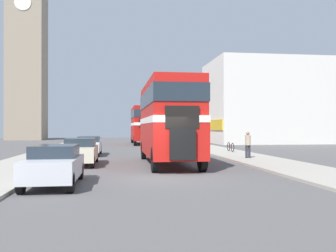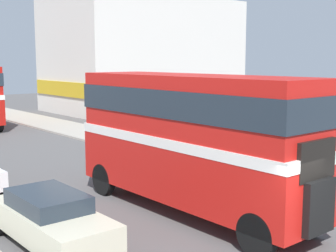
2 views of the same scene
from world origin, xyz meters
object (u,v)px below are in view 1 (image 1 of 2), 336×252
object	(u,v)px
double_decker_bus	(168,116)
church_tower	(27,29)
car_parked_mid	(80,151)
car_parked_near	(55,164)
bicycle_on_pavement	(231,147)
bus_distant	(143,122)
car_parked_far	(89,145)
pedestrian_walking	(248,143)

from	to	relation	value
double_decker_bus	church_tower	size ratio (longest dim) A/B	0.26
car_parked_mid	car_parked_near	bearing A→B (deg)	-91.59
double_decker_bus	bicycle_on_pavement	xyz separation A→B (m)	(6.16, 8.34, -2.16)
car_parked_mid	double_decker_bus	bearing A→B (deg)	-3.41
car_parked_near	car_parked_mid	xyz separation A→B (m)	(0.20, 7.23, 0.02)
bus_distant	church_tower	world-z (taller)	church_tower
double_decker_bus	car_parked_near	size ratio (longest dim) A/B	2.31
car_parked_mid	bicycle_on_pavement	size ratio (longest dim) A/B	2.53
car_parked_far	church_tower	distance (m)	42.02
double_decker_bus	car_parked_mid	size ratio (longest dim) A/B	2.09
car_parked_mid	car_parked_far	distance (m)	7.12
bus_distant	pedestrian_walking	distance (m)	23.37
double_decker_bus	bus_distant	size ratio (longest dim) A/B	0.94
car_parked_mid	bicycle_on_pavement	distance (m)	13.58
bus_distant	bicycle_on_pavement	xyz separation A→B (m)	(5.86, -16.51, -2.17)
bicycle_on_pavement	church_tower	distance (m)	45.90
double_decker_bus	bus_distant	world-z (taller)	bus_distant
car_parked_near	bus_distant	bearing A→B (deg)	80.59
car_parked_far	bicycle_on_pavement	xyz separation A→B (m)	(11.00, 0.94, -0.25)
bus_distant	car_parked_far	xyz separation A→B (m)	(-5.14, -17.45, -1.92)
bicycle_on_pavement	church_tower	bearing A→B (deg)	123.95
pedestrian_walking	bicycle_on_pavement	bearing A→B (deg)	82.56
car_parked_near	pedestrian_walking	bearing A→B (deg)	41.22
bus_distant	pedestrian_walking	xyz separation A→B (m)	(5.05, -22.76, -1.60)
car_parked_near	car_parked_mid	size ratio (longest dim) A/B	0.91
car_parked_mid	car_parked_far	size ratio (longest dim) A/B	1.04
bus_distant	church_tower	size ratio (longest dim) A/B	0.28
car_parked_far	church_tower	xyz separation A→B (m)	(-12.65, 36.08, 17.44)
pedestrian_walking	bus_distant	bearing A→B (deg)	102.50
double_decker_bus	car_parked_near	distance (m)	8.75
car_parked_near	pedestrian_walking	world-z (taller)	pedestrian_walking
pedestrian_walking	double_decker_bus	bearing A→B (deg)	-158.62
car_parked_mid	pedestrian_walking	distance (m)	10.28
car_parked_far	bicycle_on_pavement	size ratio (longest dim) A/B	2.44
church_tower	double_decker_bus	bearing A→B (deg)	-68.09
bus_distant	car_parked_mid	xyz separation A→B (m)	(-5.07, -24.57, -1.89)
double_decker_bus	car_parked_near	xyz separation A→B (m)	(-4.97, -6.94, -1.91)
car_parked_far	pedestrian_walking	bearing A→B (deg)	-27.51
car_parked_far	church_tower	world-z (taller)	church_tower
car_parked_mid	church_tower	size ratio (longest dim) A/B	0.13
double_decker_bus	car_parked_far	bearing A→B (deg)	123.19
car_parked_mid	bus_distant	bearing A→B (deg)	78.35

